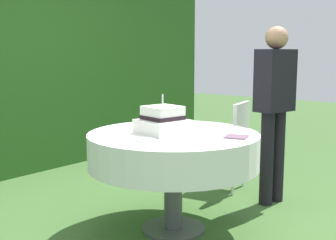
# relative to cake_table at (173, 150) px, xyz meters

# --- Properties ---
(ground_plane) EXTENTS (20.00, 20.00, 0.00)m
(ground_plane) POSITION_rel_cake_table_xyz_m (0.00, 0.00, -0.64)
(ground_plane) COLOR #3D602D
(cake_table) EXTENTS (1.30, 1.30, 0.77)m
(cake_table) POSITION_rel_cake_table_xyz_m (0.00, 0.00, 0.00)
(cake_table) COLOR #4C4C51
(cake_table) RESTS_ON ground_plane
(wedding_cake) EXTENTS (0.38, 0.38, 0.30)m
(wedding_cake) POSITION_rel_cake_table_xyz_m (-0.05, 0.06, 0.22)
(wedding_cake) COLOR white
(wedding_cake) RESTS_ON cake_table
(serving_plate_near) EXTENTS (0.12, 0.12, 0.01)m
(serving_plate_near) POSITION_rel_cake_table_xyz_m (0.24, -0.20, 0.14)
(serving_plate_near) COLOR white
(serving_plate_near) RESTS_ON cake_table
(serving_plate_far) EXTENTS (0.12, 0.12, 0.01)m
(serving_plate_far) POSITION_rel_cake_table_xyz_m (0.20, 0.40, 0.14)
(serving_plate_far) COLOR white
(serving_plate_far) RESTS_ON cake_table
(serving_plate_left) EXTENTS (0.14, 0.14, 0.01)m
(serving_plate_left) POSITION_rel_cake_table_xyz_m (-0.36, -0.06, 0.14)
(serving_plate_left) COLOR white
(serving_plate_left) RESTS_ON cake_table
(napkin_stack) EXTENTS (0.20, 0.20, 0.01)m
(napkin_stack) POSITION_rel_cake_table_xyz_m (0.15, -0.46, 0.14)
(napkin_stack) COLOR #6B4C60
(napkin_stack) RESTS_ON cake_table
(garden_chair) EXTENTS (0.47, 0.47, 0.89)m
(garden_chair) POSITION_rel_cake_table_xyz_m (1.16, 0.19, -0.10)
(garden_chair) COLOR white
(garden_chair) RESTS_ON ground_plane
(standing_person) EXTENTS (0.39, 0.27, 1.60)m
(standing_person) POSITION_rel_cake_table_xyz_m (1.07, -0.30, 0.29)
(standing_person) COLOR black
(standing_person) RESTS_ON ground_plane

